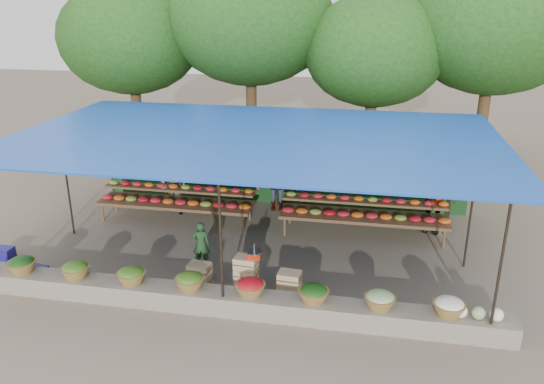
% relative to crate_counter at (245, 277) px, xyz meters
% --- Properties ---
extents(ground, '(60.00, 60.00, 0.00)m').
position_rel_crate_counter_xyz_m(ground, '(-0.19, 1.94, -0.31)').
color(ground, '#6A614E').
rests_on(ground, ground).
extents(stone_curb, '(10.60, 0.55, 0.40)m').
position_rel_crate_counter_xyz_m(stone_curb, '(-0.19, -0.81, -0.11)').
color(stone_curb, '#665C52').
rests_on(stone_curb, ground).
extents(stall_canopy, '(10.80, 6.60, 2.82)m').
position_rel_crate_counter_xyz_m(stall_canopy, '(-0.19, 2.00, 2.37)').
color(stall_canopy, black).
rests_on(stall_canopy, ground).
extents(produce_baskets, '(8.98, 0.58, 0.34)m').
position_rel_crate_counter_xyz_m(produce_baskets, '(-0.29, -0.81, 0.25)').
color(produce_baskets, brown).
rests_on(produce_baskets, stone_curb).
extents(netting_backdrop, '(10.60, 0.06, 2.50)m').
position_rel_crate_counter_xyz_m(netting_backdrop, '(-0.19, 5.09, 0.94)').
color(netting_backdrop, '#17401E').
rests_on(netting_backdrop, ground).
extents(tree_row, '(16.51, 5.50, 7.12)m').
position_rel_crate_counter_xyz_m(tree_row, '(0.31, 8.02, 4.39)').
color(tree_row, '#3C2B16').
rests_on(tree_row, ground).
extents(fruit_table_left, '(4.21, 0.95, 0.93)m').
position_rel_crate_counter_xyz_m(fruit_table_left, '(-2.68, 3.29, 0.30)').
color(fruit_table_left, '#47321C').
rests_on(fruit_table_left, ground).
extents(fruit_table_right, '(4.21, 0.95, 0.93)m').
position_rel_crate_counter_xyz_m(fruit_table_right, '(2.32, 3.29, 0.30)').
color(fruit_table_right, '#47321C').
rests_on(fruit_table_right, ground).
extents(crate_counter, '(2.38, 0.38, 0.77)m').
position_rel_crate_counter_xyz_m(crate_counter, '(0.00, 0.00, 0.00)').
color(crate_counter, tan).
rests_on(crate_counter, ground).
extents(weighing_scale, '(0.30, 0.30, 0.31)m').
position_rel_crate_counter_xyz_m(weighing_scale, '(0.21, 0.00, 0.53)').
color(weighing_scale, red).
rests_on(weighing_scale, crate_counter).
extents(vendor_seated, '(0.43, 0.32, 1.08)m').
position_rel_crate_counter_xyz_m(vendor_seated, '(-1.20, 0.84, 0.23)').
color(vendor_seated, '#1B3D1F').
rests_on(vendor_seated, ground).
extents(customer_left, '(1.02, 0.91, 1.74)m').
position_rel_crate_counter_xyz_m(customer_left, '(-2.91, 3.73, 0.56)').
color(customer_left, slate).
rests_on(customer_left, ground).
extents(customer_mid, '(1.30, 0.92, 1.83)m').
position_rel_crate_counter_xyz_m(customer_mid, '(-0.15, 4.52, 0.60)').
color(customer_mid, slate).
rests_on(customer_mid, ground).
extents(customer_right, '(1.14, 0.70, 1.81)m').
position_rel_crate_counter_xyz_m(customer_right, '(4.03, 3.81, 0.59)').
color(customer_right, slate).
rests_on(customer_right, ground).
extents(blue_crate_front, '(0.55, 0.45, 0.30)m').
position_rel_crate_counter_xyz_m(blue_crate_front, '(-4.52, -0.41, -0.16)').
color(blue_crate_front, navy).
rests_on(blue_crate_front, ground).
extents(blue_crate_back, '(0.44, 0.32, 0.26)m').
position_rel_crate_counter_xyz_m(blue_crate_back, '(-5.85, 0.35, -0.18)').
color(blue_crate_back, navy).
rests_on(blue_crate_back, ground).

